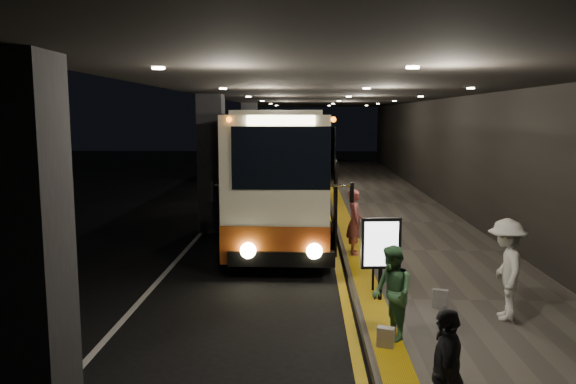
{
  "coord_description": "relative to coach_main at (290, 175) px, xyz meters",
  "views": [
    {
      "loc": [
        1.57,
        -13.86,
        3.73
      ],
      "look_at": [
        1.06,
        0.97,
        1.7
      ],
      "focal_mm": 35.0,
      "sensor_mm": 36.0,
      "label": 1
    }
  ],
  "objects": [
    {
      "name": "info_sign",
      "position": [
        2.0,
        -7.47,
        -0.55
      ],
      "size": [
        0.78,
        0.18,
        1.63
      ],
      "rotation": [
        0.0,
        0.0,
        0.08
      ],
      "color": "black",
      "rests_on": "sidewalk"
    },
    {
      "name": "ground",
      "position": [
        -1.0,
        -4.25,
        -1.8
      ],
      "size": [
        90.0,
        90.0,
        0.0
      ],
      "primitive_type": "plane",
      "color": "black"
    },
    {
      "name": "tactile_strip",
      "position": [
        1.85,
        0.75,
        -1.64
      ],
      "size": [
        0.5,
        50.0,
        0.01
      ],
      "primitive_type": "cube",
      "color": "gold",
      "rests_on": "sidewalk"
    },
    {
      "name": "passenger_waiting_grey",
      "position": [
        2.1,
        -12.24,
        -0.88
      ],
      "size": [
        0.6,
        0.96,
        1.53
      ],
      "primitive_type": "imported",
      "rotation": [
        0.0,
        0.0,
        -1.74
      ],
      "color": "#4A4A4F",
      "rests_on": "sidewalk"
    },
    {
      "name": "passenger_boarding",
      "position": [
        1.8,
        -3.81,
        -0.79
      ],
      "size": [
        0.44,
        0.64,
        1.71
      ],
      "primitive_type": "imported",
      "rotation": [
        0.0,
        0.0,
        1.63
      ],
      "color": "#C65E5C",
      "rests_on": "sidewalk"
    },
    {
      "name": "coach_main",
      "position": [
        0.0,
        0.0,
        0.0
      ],
      "size": [
        2.78,
        12.07,
        3.74
      ],
      "rotation": [
        0.0,
        0.0,
        -0.03
      ],
      "color": "beige",
      "rests_on": "ground"
    },
    {
      "name": "canopy",
      "position": [
        1.5,
        0.75,
        2.8
      ],
      "size": [
        9.0,
        50.0,
        0.4
      ],
      "primitive_type": "cube",
      "color": "black",
      "rests_on": "support_columns"
    },
    {
      "name": "coach_second",
      "position": [
        0.14,
        14.53,
        -0.15
      ],
      "size": [
        2.91,
        11.04,
        3.43
      ],
      "rotation": [
        0.0,
        0.0,
        0.06
      ],
      "color": "beige",
      "rests_on": "ground"
    },
    {
      "name": "passenger_waiting_green",
      "position": [
        1.94,
        -9.39,
        -0.88
      ],
      "size": [
        0.63,
        0.83,
        1.52
      ],
      "primitive_type": "imported",
      "rotation": [
        0.0,
        0.0,
        -1.32
      ],
      "color": "#447B4D",
      "rests_on": "sidewalk"
    },
    {
      "name": "lane_line_white",
      "position": [
        -2.8,
        0.75,
        -1.79
      ],
      "size": [
        0.12,
        50.0,
        0.01
      ],
      "primitive_type": "cube",
      "color": "silver",
      "rests_on": "ground"
    },
    {
      "name": "support_columns",
      "position": [
        -2.5,
        -0.25,
        0.4
      ],
      "size": [
        0.8,
        24.8,
        4.4
      ],
      "color": "black",
      "rests_on": "ground"
    },
    {
      "name": "stanchion_post",
      "position": [
        1.93,
        -6.87,
        -1.11
      ],
      "size": [
        0.05,
        0.05,
        1.06
      ],
      "primitive_type": "cylinder",
      "color": "black",
      "rests_on": "sidewalk"
    },
    {
      "name": "passenger_waiting_white",
      "position": [
        4.08,
        -8.4,
        -0.75
      ],
      "size": [
        0.75,
        1.24,
        1.79
      ],
      "primitive_type": "imported",
      "rotation": [
        0.0,
        0.0,
        -1.76
      ],
      "color": "silver",
      "rests_on": "sidewalk"
    },
    {
      "name": "bag_plain",
      "position": [
        1.8,
        -9.74,
        -1.48
      ],
      "size": [
        0.29,
        0.23,
        0.32
      ],
      "primitive_type": "cube",
      "rotation": [
        0.0,
        0.0,
        -0.34
      ],
      "color": "#BEB4B2",
      "rests_on": "sidewalk"
    },
    {
      "name": "kerb_stripe_yellow",
      "position": [
        1.35,
        0.75,
        -1.79
      ],
      "size": [
        0.18,
        50.0,
        0.01
      ],
      "primitive_type": "cube",
      "color": "gold",
      "rests_on": "ground"
    },
    {
      "name": "bag_polka",
      "position": [
        3.09,
        -7.83,
        -1.48
      ],
      "size": [
        0.3,
        0.19,
        0.34
      ],
      "primitive_type": "cube",
      "rotation": [
        0.0,
        0.0,
        -0.3
      ],
      "color": "black",
      "rests_on": "sidewalk"
    },
    {
      "name": "coach_third",
      "position": [
        -0.17,
        28.5,
        -0.01
      ],
      "size": [
        3.17,
        11.99,
        3.73
      ],
      "rotation": [
        0.0,
        0.0,
        -0.06
      ],
      "color": "beige",
      "rests_on": "ground"
    },
    {
      "name": "sidewalk",
      "position": [
        3.75,
        0.75,
        -1.72
      ],
      "size": [
        4.5,
        50.0,
        0.15
      ],
      "primitive_type": "cube",
      "color": "#514C44",
      "rests_on": "ground"
    },
    {
      "name": "terminal_wall",
      "position": [
        6.0,
        0.75,
        1.2
      ],
      "size": [
        0.1,
        50.0,
        6.0
      ],
      "primitive_type": "cube",
      "color": "black",
      "rests_on": "ground"
    }
  ]
}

